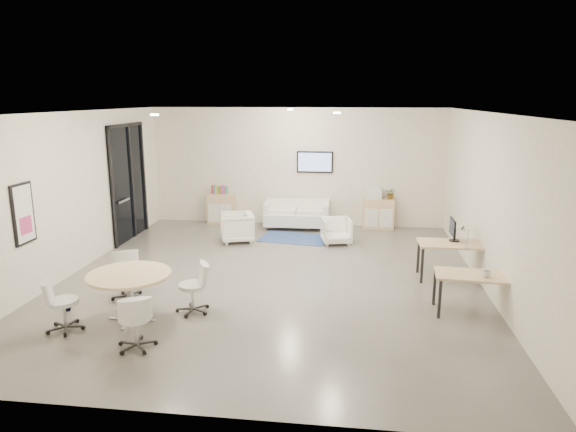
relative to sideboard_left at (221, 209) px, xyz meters
The scene contains 21 objects.
room_shell 4.91m from the sideboard_left, 63.91° to the right, with size 9.60×10.60×4.80m.
glass_door 2.79m from the sideboard_left, 136.38° to the right, with size 0.09×1.90×2.85m.
artwork 6.27m from the sideboard_left, 107.71° to the right, with size 0.05×0.54×1.04m.
wall_tv 2.92m from the sideboard_left, ahead, with size 0.98×0.06×0.58m.
ceiling_spots 4.80m from the sideboard_left, 61.19° to the right, with size 3.14×4.14×0.03m.
sideboard_left is the anchor object (origin of this frame).
sideboard_right 4.34m from the sideboard_left, ahead, with size 0.82×0.40×0.82m.
books 0.53m from the sideboard_left, behind, with size 0.44×0.14×0.22m.
printer 4.23m from the sideboard_left, ahead, with size 0.47×0.40×0.32m.
loveseat 2.16m from the sideboard_left, ahead, with size 1.76×0.92×0.65m.
blue_rug 2.60m from the sideboard_left, 30.68° to the right, with size 1.65×1.10×0.01m, color navy.
armchair_left 1.95m from the sideboard_left, 64.42° to the right, with size 0.76×0.72×0.79m, color white.
armchair_right 3.66m from the sideboard_left, 26.60° to the right, with size 0.67×0.63×0.69m, color white.
desk_rear 6.82m from the sideboard_left, 34.36° to the right, with size 1.40×0.72×0.73m.
desk_front 7.88m from the sideboard_left, 44.15° to the right, with size 1.33×0.75×0.67m.
monitor 6.73m from the sideboard_left, 33.50° to the right, with size 0.20×0.50×0.44m.
round_table 6.49m from the sideboard_left, 88.19° to the right, with size 1.30×1.30×0.79m.
meeting_chairs 6.48m from the sideboard_left, 88.19° to the right, with size 2.51×2.51×0.82m.
plant_cabinet 4.68m from the sideboard_left, ahead, with size 0.27×0.30×0.23m, color #3F7F3F.
plant_floor 6.34m from the sideboard_left, 99.10° to the right, with size 0.16×0.30×0.13m, color #3F7F3F.
cup 8.06m from the sideboard_left, 44.05° to the right, with size 0.13×0.10×0.13m, color white.
Camera 1 is at (1.52, -9.40, 3.47)m, focal length 32.00 mm.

